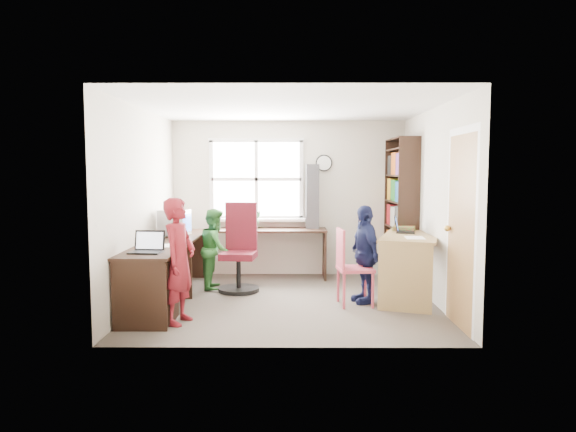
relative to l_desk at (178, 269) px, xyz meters
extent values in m
cube|color=#413A33|center=(1.31, 0.28, -0.47)|extent=(3.60, 3.40, 0.02)
cube|color=white|center=(1.31, 0.28, 1.95)|extent=(3.60, 3.40, 0.02)
cube|color=beige|center=(1.31, 1.99, 0.74)|extent=(3.60, 0.02, 2.40)
cube|color=beige|center=(1.31, -1.43, 0.74)|extent=(3.60, 0.02, 2.40)
cube|color=beige|center=(-0.50, 0.28, 0.74)|extent=(0.02, 3.40, 2.40)
cube|color=beige|center=(3.12, 0.28, 0.74)|extent=(0.02, 3.40, 2.40)
cube|color=white|center=(0.81, 1.97, 1.04)|extent=(1.40, 0.01, 1.20)
cube|color=white|center=(0.81, 1.96, 1.04)|extent=(1.48, 0.04, 1.28)
cube|color=#9D7344|center=(3.09, -0.77, 0.54)|extent=(0.02, 0.82, 2.00)
sphere|color=gold|center=(3.06, -0.44, 0.54)|extent=(0.07, 0.07, 0.07)
cylinder|color=black|center=(1.86, 1.96, 1.29)|extent=(0.26, 0.03, 0.26)
cylinder|color=white|center=(1.86, 1.95, 1.29)|extent=(0.22, 0.01, 0.22)
cube|color=black|center=(-0.19, 0.38, 0.28)|extent=(0.60, 2.70, 0.03)
cube|color=black|center=(1.06, 1.70, 0.28)|extent=(1.65, 0.56, 0.03)
cube|color=black|center=(-0.19, 0.38, -0.10)|extent=(0.56, 0.03, 0.72)
cube|color=black|center=(-0.19, -0.94, -0.10)|extent=(0.56, 0.03, 0.72)
cube|color=black|center=(-0.19, 1.70, -0.10)|extent=(0.56, 0.03, 0.72)
cube|color=black|center=(1.86, 1.70, -0.10)|extent=(0.03, 0.52, 0.72)
cube|color=black|center=(-0.19, -0.57, -0.10)|extent=(0.54, 0.45, 0.72)
cube|color=#987B4C|center=(2.87, 0.44, 0.35)|extent=(1.07, 1.56, 0.03)
cube|color=#987B4C|center=(2.66, -0.22, -0.06)|extent=(0.60, 0.22, 0.79)
cube|color=#987B4C|center=(3.09, 1.10, -0.06)|extent=(0.60, 0.22, 0.79)
cube|color=black|center=(2.96, 0.96, 0.59)|extent=(0.30, 0.02, 2.10)
cube|color=black|center=(2.96, 1.96, 0.59)|extent=(0.30, 0.02, 2.10)
cube|color=black|center=(2.96, 1.46, 1.63)|extent=(0.30, 1.00, 0.02)
cube|color=black|center=(2.96, 1.46, -0.40)|extent=(0.30, 1.00, 0.02)
cube|color=black|center=(2.96, 1.46, -0.04)|extent=(0.30, 1.00, 0.02)
cube|color=black|center=(2.96, 1.46, 0.34)|extent=(0.30, 1.00, 0.02)
cube|color=black|center=(2.96, 1.46, 0.72)|extent=(0.30, 1.00, 0.02)
cube|color=black|center=(2.96, 1.46, 1.10)|extent=(0.30, 1.00, 0.02)
cube|color=black|center=(2.96, 1.46, 1.48)|extent=(0.30, 1.00, 0.02)
cube|color=#A3171D|center=(2.96, 1.16, -0.25)|extent=(0.25, 0.28, 0.27)
cube|color=#174E8B|center=(2.96, 1.48, -0.24)|extent=(0.25, 0.30, 0.29)
cube|color=#1B7428|center=(2.96, 1.78, -0.23)|extent=(0.25, 0.26, 0.30)
cube|color=gold|center=(2.96, 1.16, 0.13)|extent=(0.25, 0.28, 0.30)
cube|color=#632E74|center=(2.96, 1.48, 0.14)|extent=(0.25, 0.30, 0.32)
cube|color=#D15B17|center=(2.96, 1.78, 0.12)|extent=(0.25, 0.26, 0.29)
cube|color=black|center=(2.96, 1.16, 0.52)|extent=(0.25, 0.28, 0.32)
cube|color=#BAB9AE|center=(2.96, 1.48, 0.50)|extent=(0.25, 0.30, 0.29)
cube|color=#A3171D|center=(2.96, 1.78, 0.51)|extent=(0.25, 0.26, 0.30)
cube|color=#174E8B|center=(2.96, 1.16, 0.88)|extent=(0.25, 0.28, 0.29)
cube|color=#1B7428|center=(2.96, 1.48, 0.89)|extent=(0.25, 0.30, 0.30)
cube|color=gold|center=(2.96, 1.78, 0.90)|extent=(0.25, 0.26, 0.32)
cube|color=#632E74|center=(2.96, 1.16, 1.27)|extent=(0.25, 0.28, 0.30)
cube|color=#D15B17|center=(2.96, 1.48, 1.28)|extent=(0.25, 0.30, 0.32)
cube|color=black|center=(2.96, 1.78, 1.26)|extent=(0.25, 0.26, 0.29)
cylinder|color=black|center=(0.64, 0.80, -0.43)|extent=(0.61, 0.61, 0.05)
cylinder|color=black|center=(0.64, 0.80, -0.20)|extent=(0.07, 0.07, 0.42)
cube|color=#500F18|center=(0.64, 0.80, 0.04)|extent=(0.50, 0.50, 0.09)
cube|color=#500F18|center=(0.66, 1.02, 0.41)|extent=(0.44, 0.12, 0.65)
cylinder|color=#C04051|center=(1.97, -0.09, -0.24)|extent=(0.04, 0.04, 0.43)
cylinder|color=#C04051|center=(2.32, -0.05, -0.24)|extent=(0.04, 0.04, 0.43)
cylinder|color=#C04051|center=(1.93, 0.26, -0.24)|extent=(0.04, 0.04, 0.43)
cylinder|color=#C04051|center=(2.28, 0.30, -0.24)|extent=(0.04, 0.04, 0.43)
cube|color=#C04051|center=(2.12, 0.11, -0.01)|extent=(0.45, 0.45, 0.04)
cube|color=#C04051|center=(1.94, 0.09, 0.24)|extent=(0.07, 0.39, 0.48)
cube|color=#98989C|center=(-0.23, 0.86, 0.30)|extent=(0.30, 0.25, 0.02)
cube|color=#98989C|center=(-0.23, 0.86, 0.48)|extent=(0.41, 0.38, 0.34)
cube|color=#3F72F2|center=(-0.05, 0.83, 0.48)|extent=(0.05, 0.28, 0.25)
cube|color=black|center=(-0.21, -0.59, 0.30)|extent=(0.35, 0.27, 0.02)
cube|color=black|center=(-0.20, -0.47, 0.41)|extent=(0.34, 0.08, 0.22)
cube|color=white|center=(-0.20, -0.47, 0.41)|extent=(0.30, 0.06, 0.18)
cube|color=black|center=(2.84, 0.65, 0.38)|extent=(0.29, 0.36, 0.02)
cube|color=black|center=(2.73, 0.68, 0.48)|extent=(0.12, 0.32, 0.21)
cube|color=#3F72F2|center=(2.74, 0.67, 0.48)|extent=(0.10, 0.28, 0.17)
cube|color=black|center=(-0.20, 0.60, 0.39)|extent=(0.12, 0.12, 0.20)
cube|color=black|center=(-0.13, 1.10, 0.38)|extent=(0.10, 0.10, 0.17)
cube|color=black|center=(1.67, 1.79, 0.78)|extent=(0.20, 0.18, 0.98)
cube|color=red|center=(2.88, 0.88, 0.40)|extent=(0.35, 0.35, 0.06)
cube|color=white|center=(-0.09, -0.06, 0.30)|extent=(0.27, 0.33, 0.00)
cube|color=white|center=(2.84, 0.10, 0.37)|extent=(0.25, 0.33, 0.00)
imported|color=#327E43|center=(0.81, 1.74, 0.43)|extent=(0.18, 0.16, 0.27)
imported|color=maroon|center=(0.15, -0.64, 0.22)|extent=(0.43, 0.55, 1.34)
imported|color=#2C6E2C|center=(0.30, 1.01, 0.10)|extent=(0.44, 0.56, 1.11)
imported|color=#161B44|center=(2.25, 0.24, 0.15)|extent=(0.46, 0.76, 1.21)
camera|label=1|loc=(1.34, -6.02, 1.17)|focal=32.00mm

